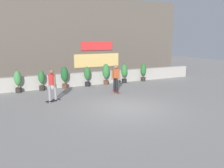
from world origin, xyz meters
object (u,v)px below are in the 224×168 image
(potted_plant_0, at_px, (18,80))
(potted_plant_2, at_px, (65,76))
(potted_plant_6, at_px, (143,71))
(potted_plant_5, at_px, (124,72))
(potted_plant_1, at_px, (42,80))
(skater_by_wall_right, at_px, (52,84))
(skater_by_wall_left, at_px, (116,77))
(potted_plant_3, at_px, (87,75))
(potted_plant_4, at_px, (106,73))

(potted_plant_0, bearing_deg, potted_plant_2, -0.00)
(potted_plant_2, distance_m, potted_plant_6, 6.08)
(potted_plant_5, height_order, potted_plant_6, potted_plant_5)
(potted_plant_1, xyz_separation_m, skater_by_wall_right, (0.12, -2.92, 0.24))
(potted_plant_2, bearing_deg, skater_by_wall_left, -44.24)
(potted_plant_2, distance_m, skater_by_wall_left, 3.53)
(potted_plant_6, bearing_deg, potted_plant_3, 180.00)
(potted_plant_3, relative_size, skater_by_wall_left, 0.80)
(potted_plant_0, height_order, potted_plant_1, potted_plant_0)
(potted_plant_5, height_order, skater_by_wall_left, skater_by_wall_left)
(potted_plant_5, relative_size, potted_plant_6, 1.04)
(potted_plant_1, relative_size, potted_plant_5, 0.92)
(potted_plant_0, height_order, potted_plant_2, potted_plant_2)
(potted_plant_5, bearing_deg, potted_plant_4, 180.00)
(potted_plant_4, xyz_separation_m, potted_plant_5, (1.47, 0.00, -0.07))
(skater_by_wall_left, relative_size, skater_by_wall_right, 1.00)
(potted_plant_0, relative_size, skater_by_wall_right, 0.79)
(potted_plant_4, bearing_deg, potted_plant_1, 180.00)
(potted_plant_3, xyz_separation_m, skater_by_wall_left, (0.96, -2.46, 0.17))
(potted_plant_4, xyz_separation_m, skater_by_wall_right, (-4.31, -2.92, 0.08))
(potted_plant_2, relative_size, potted_plant_6, 1.08)
(skater_by_wall_right, bearing_deg, potted_plant_1, 92.37)
(potted_plant_5, bearing_deg, skater_by_wall_left, -127.66)
(potted_plant_4, relative_size, potted_plant_6, 1.11)
(potted_plant_1, relative_size, potted_plant_4, 0.86)
(potted_plant_0, xyz_separation_m, potted_plant_3, (4.43, 0.00, 0.02))
(potted_plant_1, distance_m, potted_plant_5, 5.90)
(potted_plant_4, xyz_separation_m, skater_by_wall_left, (-0.43, -2.46, 0.08))
(potted_plant_4, bearing_deg, potted_plant_6, 0.00)
(potted_plant_4, distance_m, skater_by_wall_left, 2.50)
(potted_plant_4, relative_size, skater_by_wall_left, 0.88)
(potted_plant_6, xyz_separation_m, skater_by_wall_left, (-3.55, -2.46, 0.18))
(potted_plant_1, height_order, potted_plant_6, potted_plant_6)
(potted_plant_2, height_order, skater_by_wall_right, skater_by_wall_right)
(potted_plant_2, distance_m, skater_by_wall_right, 3.22)
(potted_plant_0, xyz_separation_m, potted_plant_4, (5.82, 0.00, 0.11))
(potted_plant_6, height_order, skater_by_wall_left, skater_by_wall_left)
(potted_plant_0, bearing_deg, potted_plant_3, 0.00)
(potted_plant_1, height_order, skater_by_wall_right, skater_by_wall_right)
(potted_plant_5, bearing_deg, potted_plant_1, 180.00)
(skater_by_wall_left, bearing_deg, potted_plant_4, 80.06)
(potted_plant_1, relative_size, potted_plant_3, 0.94)
(potted_plant_0, distance_m, potted_plant_6, 8.94)
(skater_by_wall_left, bearing_deg, potted_plant_5, 52.34)
(potted_plant_5, xyz_separation_m, skater_by_wall_left, (-1.90, -2.46, 0.15))
(potted_plant_0, distance_m, potted_plant_2, 2.86)
(potted_plant_3, relative_size, potted_plant_4, 0.92)
(potted_plant_0, height_order, potted_plant_4, potted_plant_4)
(potted_plant_5, bearing_deg, potted_plant_3, 180.00)
(potted_plant_2, bearing_deg, potted_plant_0, 180.00)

